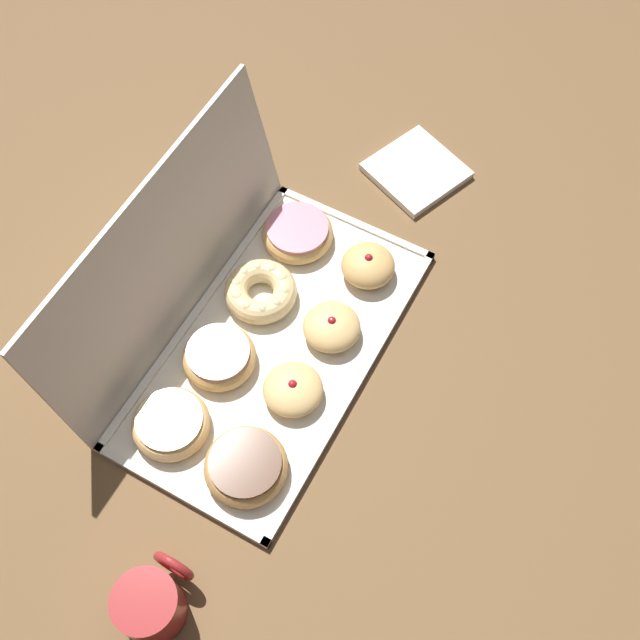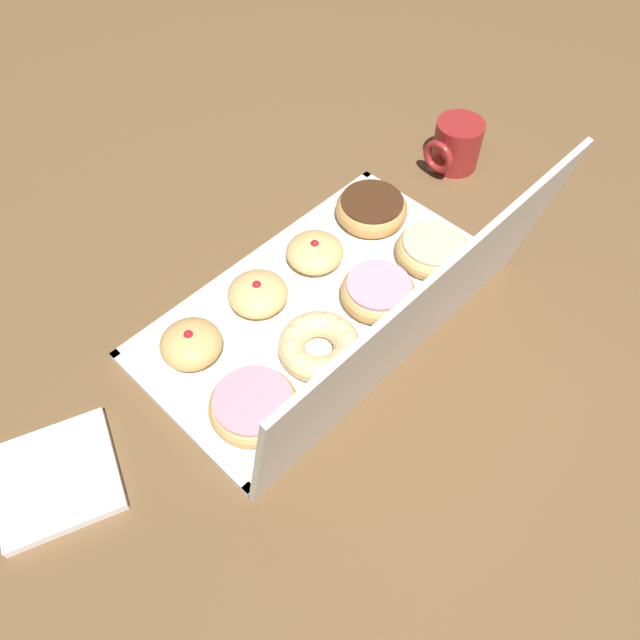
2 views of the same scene
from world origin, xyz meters
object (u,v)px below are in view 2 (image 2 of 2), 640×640
at_px(donut_box, 319,305).
at_px(chocolate_frosted_donut_0, 371,209).
at_px(cruller_donut_6, 319,346).
at_px(pink_frosted_donut_5, 378,292).
at_px(pink_frosted_donut_7, 254,406).
at_px(glazed_ring_donut_4, 432,250).
at_px(coffee_mug, 456,144).
at_px(jelly_filled_donut_3, 191,344).
at_px(napkin_stack, 57,478).
at_px(jelly_filled_donut_1, 315,252).
at_px(jelly_filled_donut_2, 258,294).

bearing_deg(donut_box, chocolate_frosted_donut_0, -161.24).
bearing_deg(cruller_donut_6, chocolate_frosted_donut_0, -153.26).
bearing_deg(donut_box, pink_frosted_donut_5, 137.61).
xyz_separation_m(chocolate_frosted_donut_0, pink_frosted_donut_7, (0.39, 0.14, -0.00)).
bearing_deg(pink_frosted_donut_7, glazed_ring_donut_4, -179.28).
bearing_deg(coffee_mug, jelly_filled_donut_3, -0.62).
height_order(jelly_filled_donut_3, coffee_mug, coffee_mug).
relative_size(jelly_filled_donut_3, pink_frosted_donut_7, 0.73).
bearing_deg(napkin_stack, coffee_mug, -178.91).
xyz_separation_m(chocolate_frosted_donut_0, coffee_mug, (-0.22, 0.01, 0.02)).
height_order(jelly_filled_donut_1, pink_frosted_donut_5, jelly_filled_donut_1).
bearing_deg(cruller_donut_6, coffee_mug, -165.63).
bearing_deg(jelly_filled_donut_3, napkin_stack, 5.44).
relative_size(donut_box, jelly_filled_donut_2, 6.09).
distance_m(jelly_filled_donut_3, cruller_donut_6, 0.18).
relative_size(coffee_mug, napkin_stack, 0.73).
distance_m(jelly_filled_donut_1, jelly_filled_donut_2, 0.12).
xyz_separation_m(chocolate_frosted_donut_0, pink_frosted_donut_5, (0.13, 0.13, 0.00)).
bearing_deg(pink_frosted_donut_7, coffee_mug, -168.16).
bearing_deg(cruller_donut_6, jelly_filled_donut_1, -133.52).
height_order(jelly_filled_donut_1, jelly_filled_donut_3, jelly_filled_donut_3).
distance_m(jelly_filled_donut_1, napkin_stack, 0.49).
bearing_deg(donut_box, cruller_donut_6, 44.86).
distance_m(jelly_filled_donut_2, napkin_stack, 0.37).
distance_m(jelly_filled_donut_2, glazed_ring_donut_4, 0.29).
bearing_deg(chocolate_frosted_donut_0, pink_frosted_donut_5, 44.47).
height_order(cruller_donut_6, coffee_mug, coffee_mug).
bearing_deg(pink_frosted_donut_5, glazed_ring_donut_4, 178.15).
relative_size(jelly_filled_donut_2, pink_frosted_donut_5, 0.80).
distance_m(donut_box, cruller_donut_6, 0.10).
distance_m(donut_box, glazed_ring_donut_4, 0.20).
xyz_separation_m(jelly_filled_donut_1, pink_frosted_donut_7, (0.25, 0.13, -0.00)).
relative_size(donut_box, cruller_donut_6, 4.71).
relative_size(donut_box, glazed_ring_donut_4, 4.76).
height_order(jelly_filled_donut_2, napkin_stack, jelly_filled_donut_2).
bearing_deg(cruller_donut_6, napkin_stack, -16.46).
relative_size(jelly_filled_donut_2, glazed_ring_donut_4, 0.78).
distance_m(glazed_ring_donut_4, cruller_donut_6, 0.26).
xyz_separation_m(glazed_ring_donut_4, pink_frosted_donut_7, (0.39, 0.00, -0.00)).
bearing_deg(donut_box, jelly_filled_donut_3, -18.84).
bearing_deg(napkin_stack, cruller_donut_6, 163.54).
bearing_deg(coffee_mug, napkin_stack, 1.09).
bearing_deg(pink_frosted_donut_5, jelly_filled_donut_1, -86.64).
relative_size(jelly_filled_donut_1, napkin_stack, 0.63).
height_order(donut_box, pink_frosted_donut_5, pink_frosted_donut_5).
bearing_deg(coffee_mug, jelly_filled_donut_1, -1.19).
xyz_separation_m(donut_box, jelly_filled_donut_2, (0.06, -0.07, 0.03)).
relative_size(jelly_filled_donut_3, glazed_ring_donut_4, 0.76).
distance_m(pink_frosted_donut_5, cruller_donut_6, 0.13).
bearing_deg(pink_frosted_donut_5, cruller_donut_6, 1.97).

